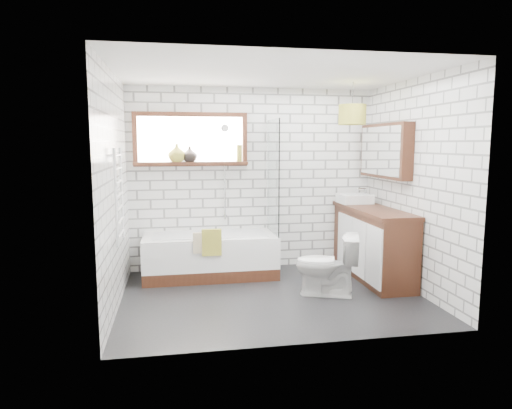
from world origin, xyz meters
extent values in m
cube|color=black|center=(0.00, 0.00, -0.01)|extent=(3.40, 2.60, 0.01)
cube|color=white|center=(0.00, 0.00, 2.50)|extent=(3.40, 2.60, 0.01)
cube|color=white|center=(0.00, 1.30, 1.25)|extent=(3.40, 0.01, 2.50)
cube|color=white|center=(0.00, -1.30, 1.25)|extent=(3.40, 0.01, 2.50)
cube|color=white|center=(-1.70, 0.00, 1.25)|extent=(0.01, 2.60, 2.50)
cube|color=white|center=(1.70, 0.00, 1.25)|extent=(0.01, 2.60, 2.50)
cube|color=black|center=(-0.85, 1.26, 1.80)|extent=(1.52, 0.16, 0.68)
cube|color=white|center=(-1.66, 0.00, 1.20)|extent=(0.06, 0.52, 1.00)
cube|color=black|center=(1.62, 0.60, 1.65)|extent=(0.16, 1.20, 0.70)
cylinder|color=silver|center=(-0.40, 1.26, 1.35)|extent=(0.02, 0.02, 1.30)
cube|color=white|center=(-0.64, 0.92, 0.28)|extent=(1.72, 0.76, 0.56)
cube|color=white|center=(0.20, 0.92, 1.31)|extent=(0.02, 0.72, 1.50)
cube|color=olive|center=(-0.65, 0.54, 0.54)|extent=(0.24, 0.07, 0.33)
cube|color=tan|center=(-0.78, 0.54, 0.54)|extent=(0.20, 0.05, 0.25)
cube|color=black|center=(1.44, 0.48, 0.46)|extent=(0.52, 1.61, 0.92)
cube|color=white|center=(1.38, 0.98, 0.99)|extent=(0.43, 0.37, 0.12)
cylinder|color=silver|center=(1.54, 0.98, 1.04)|extent=(0.03, 0.03, 0.14)
imported|color=white|center=(0.63, -0.07, 0.36)|extent=(0.62, 0.80, 0.72)
imported|color=olive|center=(-1.04, 1.23, 1.60)|extent=(0.23, 0.23, 0.24)
imported|color=black|center=(-0.87, 1.23, 1.58)|extent=(0.24, 0.24, 0.21)
cylinder|color=olive|center=(-0.20, 1.23, 1.59)|extent=(0.09, 0.09, 0.23)
cylinder|color=olive|center=(1.12, 0.50, 2.10)|extent=(0.34, 0.34, 0.25)
camera|label=1|loc=(-1.07, -4.96, 1.74)|focal=32.00mm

